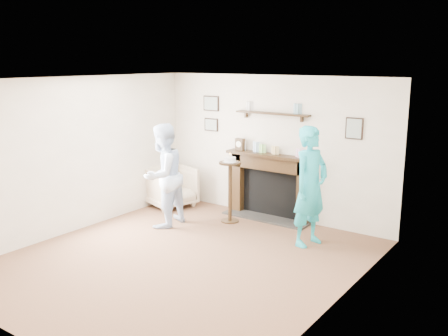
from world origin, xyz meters
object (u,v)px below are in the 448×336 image
(pedestal_table, at_px, (230,180))
(woman, at_px, (308,244))
(armchair, at_px, (171,206))
(man, at_px, (164,225))

(pedestal_table, bearing_deg, woman, -6.74)
(armchair, distance_m, pedestal_table, 1.65)
(armchair, distance_m, woman, 3.07)
(woman, bearing_deg, armchair, 97.10)
(woman, height_order, pedestal_table, pedestal_table)
(man, bearing_deg, armchair, -147.66)
(armchair, distance_m, man, 1.15)
(armchair, bearing_deg, woman, -78.08)
(man, xyz_separation_m, pedestal_table, (0.79, 0.82, 0.74))
(man, xyz_separation_m, woman, (2.38, 0.63, 0.00))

